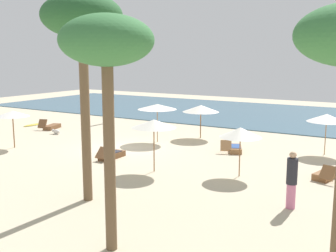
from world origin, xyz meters
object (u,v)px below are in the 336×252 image
at_px(umbrella_3, 12,114).
at_px(umbrella_5, 154,124).
at_px(person_2, 292,180).
at_px(dog, 56,132).
at_px(lounger_1, 111,155).
at_px(person_1, 104,111).
at_px(lounger_0, 51,127).
at_px(surfboard, 35,124).
at_px(lounger_3, 235,148).
at_px(palm_1, 82,21).
at_px(umbrella_2, 240,132).
at_px(umbrella_1, 157,107).
at_px(umbrella_4, 327,118).
at_px(palm_0, 107,47).
at_px(lounger_2, 327,175).
at_px(umbrella_0, 201,109).

distance_m(umbrella_3, umbrella_5, 9.24).
xyz_separation_m(person_2, dog, (-16.60, 5.44, -0.82)).
height_order(lounger_1, person_1, person_1).
height_order(lounger_0, surfboard, lounger_0).
bearing_deg(dog, lounger_3, 6.35).
bearing_deg(surfboard, umbrella_5, -22.32).
bearing_deg(palm_1, lounger_3, 80.37).
bearing_deg(dog, umbrella_2, -11.54).
bearing_deg(umbrella_3, umbrella_1, 42.39).
bearing_deg(palm_1, umbrella_4, 62.85).
height_order(lounger_0, lounger_1, lounger_0).
bearing_deg(umbrella_2, lounger_3, 114.39).
xyz_separation_m(umbrella_1, umbrella_5, (3.29, -5.42, 0.04)).
distance_m(lounger_0, palm_1, 16.40).
relative_size(umbrella_2, umbrella_4, 0.99).
height_order(umbrella_2, umbrella_4, umbrella_4).
bearing_deg(person_1, palm_0, -49.76).
bearing_deg(palm_1, umbrella_1, 108.64).
distance_m(umbrella_5, lounger_0, 13.22).
xyz_separation_m(person_1, palm_0, (13.36, -15.78, 4.28)).
relative_size(lounger_0, lounger_1, 1.01).
relative_size(umbrella_4, lounger_1, 1.23).
bearing_deg(person_2, surfboard, 160.63).
height_order(umbrella_1, lounger_2, umbrella_1).
height_order(umbrella_1, umbrella_3, umbrella_1).
xyz_separation_m(umbrella_0, lounger_3, (3.22, -2.39, -1.66)).
relative_size(umbrella_0, lounger_0, 1.29).
relative_size(lounger_0, person_1, 0.95).
relative_size(umbrella_3, palm_1, 0.29).
xyz_separation_m(umbrella_1, lounger_0, (-8.69, -0.17, -1.92)).
bearing_deg(umbrella_4, umbrella_1, -169.11).
xyz_separation_m(lounger_0, person_1, (1.68, 3.76, 0.78)).
xyz_separation_m(umbrella_5, lounger_1, (-3.08, 0.82, -1.96)).
bearing_deg(lounger_2, surfboard, 171.63).
distance_m(lounger_0, surfboard, 2.41).
relative_size(umbrella_1, person_1, 1.25).
bearing_deg(lounger_0, person_1, 65.95).
bearing_deg(dog, umbrella_5, -21.57).
xyz_separation_m(umbrella_2, lounger_3, (-1.87, 4.13, -1.71)).
relative_size(umbrella_4, surfboard, 0.99).
distance_m(lounger_0, lounger_2, 18.86).
height_order(umbrella_2, umbrella_5, umbrella_5).
bearing_deg(lounger_0, surfboard, 164.96).
bearing_deg(palm_0, umbrella_3, 151.23).
xyz_separation_m(umbrella_0, palm_0, (4.68, -14.55, 3.39)).
bearing_deg(lounger_3, surfboard, 178.25).
xyz_separation_m(umbrella_1, dog, (-6.98, -1.36, -1.93)).
relative_size(umbrella_0, lounger_1, 1.31).
height_order(umbrella_3, person_2, umbrella_3).
bearing_deg(umbrella_1, person_2, -35.25).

